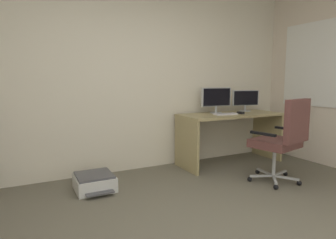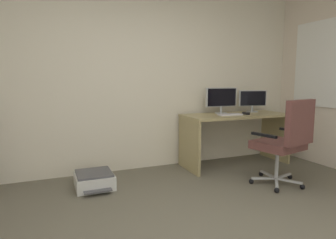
{
  "view_description": "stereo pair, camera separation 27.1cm",
  "coord_description": "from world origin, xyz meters",
  "px_view_note": "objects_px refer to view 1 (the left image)",
  "views": [
    {
      "loc": [
        -1.23,
        -1.46,
        1.25
      ],
      "look_at": [
        0.36,
        1.65,
        0.78
      ],
      "focal_mm": 31.08,
      "sensor_mm": 36.0,
      "label": 1
    },
    {
      "loc": [
        -0.98,
        -1.57,
        1.25
      ],
      "look_at": [
        0.36,
        1.65,
        0.78
      ],
      "focal_mm": 31.08,
      "sensor_mm": 36.0,
      "label": 2
    }
  ],
  "objects_px": {
    "desk": "(230,127)",
    "keyboard": "(226,114)",
    "printer": "(95,182)",
    "monitor_secondary": "(245,99)",
    "office_chair": "(283,137)",
    "monitor_main": "(216,98)",
    "computer_mouse": "(241,113)"
  },
  "relations": [
    {
      "from": "desk",
      "to": "office_chair",
      "type": "xyz_separation_m",
      "value": [
        -0.01,
        -0.99,
        0.01
      ]
    },
    {
      "from": "printer",
      "to": "desk",
      "type": "bearing_deg",
      "value": 4.47
    },
    {
      "from": "monitor_main",
      "to": "monitor_secondary",
      "type": "distance_m",
      "value": 0.57
    },
    {
      "from": "monitor_secondary",
      "to": "printer",
      "type": "distance_m",
      "value": 2.66
    },
    {
      "from": "keyboard",
      "to": "printer",
      "type": "xyz_separation_m",
      "value": [
        -1.92,
        -0.07,
        -0.68
      ]
    },
    {
      "from": "desk",
      "to": "monitor_secondary",
      "type": "relative_size",
      "value": 3.55
    },
    {
      "from": "keyboard",
      "to": "computer_mouse",
      "type": "distance_m",
      "value": 0.26
    },
    {
      "from": "computer_mouse",
      "to": "office_chair",
      "type": "distance_m",
      "value": 0.91
    },
    {
      "from": "office_chair",
      "to": "monitor_main",
      "type": "bearing_deg",
      "value": 97.78
    },
    {
      "from": "desk",
      "to": "monitor_secondary",
      "type": "xyz_separation_m",
      "value": [
        0.41,
        0.15,
        0.39
      ]
    },
    {
      "from": "monitor_secondary",
      "to": "keyboard",
      "type": "relative_size",
      "value": 1.29
    },
    {
      "from": "monitor_secondary",
      "to": "keyboard",
      "type": "xyz_separation_m",
      "value": [
        -0.57,
        -0.23,
        -0.18
      ]
    },
    {
      "from": "monitor_secondary",
      "to": "office_chair",
      "type": "distance_m",
      "value": 1.27
    },
    {
      "from": "keyboard",
      "to": "desk",
      "type": "bearing_deg",
      "value": 32.03
    },
    {
      "from": "office_chair",
      "to": "keyboard",
      "type": "bearing_deg",
      "value": 99.89
    },
    {
      "from": "monitor_secondary",
      "to": "printer",
      "type": "relative_size",
      "value": 0.84
    },
    {
      "from": "printer",
      "to": "computer_mouse",
      "type": "bearing_deg",
      "value": 1.46
    },
    {
      "from": "desk",
      "to": "monitor_main",
      "type": "xyz_separation_m",
      "value": [
        -0.16,
        0.15,
        0.42
      ]
    },
    {
      "from": "monitor_main",
      "to": "office_chair",
      "type": "relative_size",
      "value": 0.49
    },
    {
      "from": "monitor_main",
      "to": "computer_mouse",
      "type": "distance_m",
      "value": 0.42
    },
    {
      "from": "desk",
      "to": "keyboard",
      "type": "relative_size",
      "value": 4.59
    },
    {
      "from": "monitor_main",
      "to": "office_chair",
      "type": "xyz_separation_m",
      "value": [
        0.15,
        -1.13,
        -0.41
      ]
    },
    {
      "from": "monitor_main",
      "to": "office_chair",
      "type": "distance_m",
      "value": 1.22
    },
    {
      "from": "computer_mouse",
      "to": "desk",
      "type": "bearing_deg",
      "value": 126.86
    },
    {
      "from": "monitor_secondary",
      "to": "office_chair",
      "type": "bearing_deg",
      "value": -110.19
    },
    {
      "from": "monitor_main",
      "to": "desk",
      "type": "bearing_deg",
      "value": -42.4
    },
    {
      "from": "desk",
      "to": "monitor_main",
      "type": "relative_size",
      "value": 3.09
    },
    {
      "from": "keyboard",
      "to": "printer",
      "type": "distance_m",
      "value": 2.04
    },
    {
      "from": "office_chair",
      "to": "printer",
      "type": "relative_size",
      "value": 1.99
    },
    {
      "from": "desk",
      "to": "keyboard",
      "type": "height_order",
      "value": "keyboard"
    },
    {
      "from": "office_chair",
      "to": "printer",
      "type": "height_order",
      "value": "office_chair"
    },
    {
      "from": "desk",
      "to": "printer",
      "type": "bearing_deg",
      "value": -175.53
    }
  ]
}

